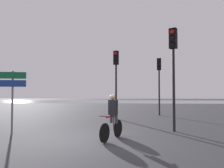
{
  "coord_description": "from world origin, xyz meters",
  "views": [
    {
      "loc": [
        1.42,
        -7.74,
        1.66
      ],
      "look_at": [
        0.5,
        5.0,
        2.2
      ],
      "focal_mm": 35.0,
      "sensor_mm": 36.0,
      "label": 1
    }
  ],
  "objects_px": {
    "traffic_light_far_right": "(159,75)",
    "direction_sign_post": "(12,90)",
    "traffic_light_center": "(116,71)",
    "cyclist": "(113,117)",
    "traffic_light_near_right": "(173,59)"
  },
  "relations": [
    {
      "from": "traffic_light_far_right",
      "to": "traffic_light_center",
      "type": "relative_size",
      "value": 0.97
    },
    {
      "from": "traffic_light_near_right",
      "to": "traffic_light_far_right",
      "type": "relative_size",
      "value": 1.05
    },
    {
      "from": "direction_sign_post",
      "to": "traffic_light_center",
      "type": "bearing_deg",
      "value": -141.06
    },
    {
      "from": "direction_sign_post",
      "to": "traffic_light_far_right",
      "type": "bearing_deg",
      "value": -146.13
    },
    {
      "from": "direction_sign_post",
      "to": "cyclist",
      "type": "bearing_deg",
      "value": 153.54
    },
    {
      "from": "traffic_light_far_right",
      "to": "direction_sign_post",
      "type": "relative_size",
      "value": 1.66
    },
    {
      "from": "traffic_light_far_right",
      "to": "direction_sign_post",
      "type": "distance_m",
      "value": 10.73
    },
    {
      "from": "traffic_light_near_right",
      "to": "direction_sign_post",
      "type": "xyz_separation_m",
      "value": [
        -6.84,
        -0.89,
        -1.35
      ]
    },
    {
      "from": "traffic_light_far_right",
      "to": "cyclist",
      "type": "xyz_separation_m",
      "value": [
        -2.92,
        -8.84,
        -2.18
      ]
    },
    {
      "from": "direction_sign_post",
      "to": "cyclist",
      "type": "relative_size",
      "value": 1.6
    },
    {
      "from": "traffic_light_far_right",
      "to": "traffic_light_near_right",
      "type": "bearing_deg",
      "value": 93.41
    },
    {
      "from": "traffic_light_near_right",
      "to": "direction_sign_post",
      "type": "bearing_deg",
      "value": 37.91
    },
    {
      "from": "traffic_light_near_right",
      "to": "traffic_light_center",
      "type": "xyz_separation_m",
      "value": [
        -2.77,
        4.44,
        -0.07
      ]
    },
    {
      "from": "traffic_light_center",
      "to": "direction_sign_post",
      "type": "relative_size",
      "value": 1.7
    },
    {
      "from": "traffic_light_center",
      "to": "cyclist",
      "type": "distance_m",
      "value": 6.7
    }
  ]
}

